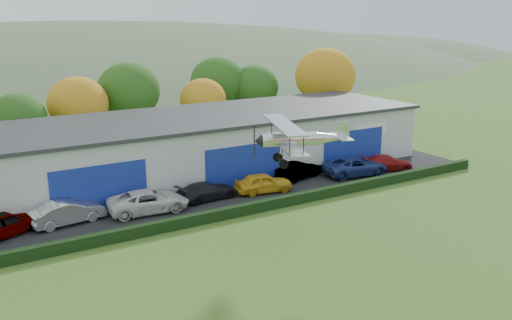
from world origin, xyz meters
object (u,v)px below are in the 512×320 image
car_3 (207,191)px  car_5 (299,170)px  car_0 (4,224)px  car_2 (149,201)px  car_7 (387,163)px  hangar (211,142)px  biplane (298,138)px  car_1 (68,212)px  car_4 (263,183)px  car_6 (355,166)px

car_3 → car_5: car_5 is taller
car_0 → car_2: (9.65, -0.57, -0.02)m
car_3 → car_5: (9.50, 0.91, 0.07)m
car_5 → car_7: bearing=-117.4°
hangar → biplane: bearing=-98.6°
car_2 → car_7: size_ratio=1.22×
car_5 → biplane: 14.73m
car_1 → car_4: car_1 is taller
car_5 → car_7: (8.59, -1.99, -0.07)m
car_2 → car_4: (9.61, -0.47, -0.03)m
car_5 → car_2: bearing=80.4°
hangar → biplane: biplane is taller
hangar → car_6: hangar is taller
car_5 → car_1: bearing=77.0°
car_2 → car_3: bearing=-81.9°
car_7 → car_5: bearing=101.8°
car_3 → car_4: bearing=-102.6°
car_2 → car_1: bearing=87.8°
car_6 → biplane: (-12.90, -9.10, 5.87)m
hangar → car_6: (10.25, -8.35, -1.78)m
hangar → car_7: hangar is taller
biplane → car_1: bearing=159.1°
car_4 → car_5: 5.02m
car_4 → biplane: biplane is taller
car_1 → biplane: size_ratio=0.73×
car_3 → biplane: 11.72m
car_1 → car_6: car_6 is taller
car_3 → car_5: size_ratio=1.03×
car_0 → car_6: car_0 is taller
car_2 → car_6: car_6 is taller
car_3 → car_5: 9.54m
car_0 → car_4: car_0 is taller
car_6 → biplane: size_ratio=0.87×
car_2 → biplane: biplane is taller
car_2 → car_0: bearing=91.5°
hangar → car_2: 12.03m
car_3 → car_4: size_ratio=1.03×
car_3 → biplane: bearing=-175.1°
car_0 → car_7: bearing=-116.2°
car_2 → car_5: car_2 is taller
hangar → car_1: bearing=-154.2°
car_0 → car_2: 9.66m
car_1 → hangar: bearing=-72.1°
car_4 → biplane: 11.41m
hangar → car_1: hangar is taller
car_4 → car_5: (4.74, 1.65, -0.03)m
car_0 → biplane: biplane is taller
car_0 → car_5: (24.00, 0.62, -0.07)m
car_3 → car_1: bearing=83.9°
car_5 → biplane: biplane is taller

